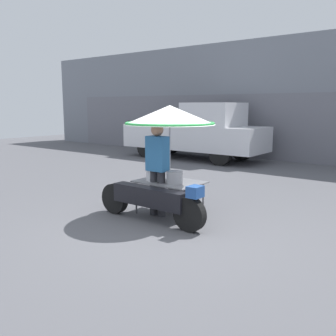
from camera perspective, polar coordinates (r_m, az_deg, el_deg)
ground_plane at (r=6.13m, az=-0.04°, el=-9.27°), size 36.00×36.00×0.00m
shopfront_building at (r=14.47m, az=24.00°, el=9.49°), size 28.00×2.06×4.37m
vendor_motorcycle_cart at (r=6.60m, az=-0.16°, el=5.20°), size 2.23×1.62×1.98m
vendor_person at (r=6.64m, az=-1.63°, el=0.53°), size 0.38×0.22×1.66m
pickup_truck at (r=13.88m, az=4.36°, el=5.42°), size 5.44×1.81×2.07m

